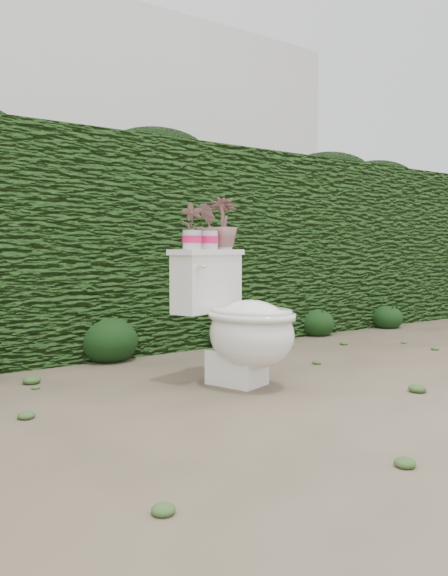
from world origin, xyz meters
TOP-DOWN VIEW (x-y plane):
  - ground at (0.00, 0.00)m, footprint 60.00×60.00m
  - hedge at (0.00, 1.60)m, footprint 8.00×1.00m
  - house_wall at (0.60, 6.00)m, footprint 8.00×3.50m
  - toilet at (-0.22, 0.03)m, footprint 0.63×0.78m
  - potted_plant_left at (-0.43, 0.22)m, footprint 0.16×0.15m
  - potted_plant_center at (-0.28, 0.26)m, footprint 0.17×0.18m
  - potted_plant_right at (-0.14, 0.30)m, footprint 0.23×0.23m
  - liriope_clump_2 at (-0.54, 1.13)m, footprint 0.41×0.41m
  - liriope_clump_3 at (0.49, 1.02)m, footprint 0.41×0.41m
  - liriope_clump_4 at (1.47, 1.11)m, footprint 0.33×0.33m
  - liriope_clump_5 at (2.38, 1.04)m, footprint 0.31×0.31m

SIDE VIEW (x-z plane):
  - ground at x=0.00m, z-range 0.00..0.00m
  - liriope_clump_5 at x=2.38m, z-range 0.00..0.25m
  - liriope_clump_4 at x=1.47m, z-range 0.00..0.27m
  - liriope_clump_2 at x=-0.54m, z-range 0.00..0.33m
  - liriope_clump_3 at x=0.49m, z-range 0.00..0.33m
  - toilet at x=-0.22m, z-range -0.03..0.74m
  - hedge at x=0.00m, z-range 0.00..1.60m
  - potted_plant_left at x=-0.43m, z-range 0.78..1.02m
  - potted_plant_center at x=-0.28m, z-range 0.78..1.03m
  - potted_plant_right at x=-0.14m, z-range 0.78..1.08m
  - house_wall at x=0.60m, z-range 0.00..4.00m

